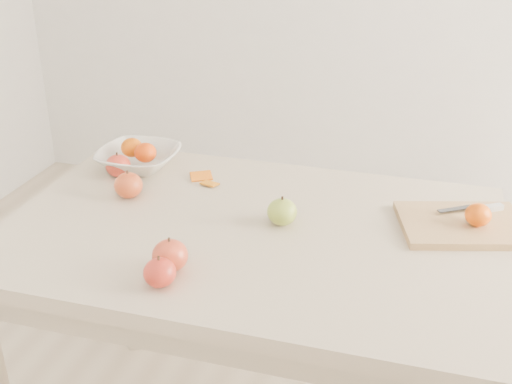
# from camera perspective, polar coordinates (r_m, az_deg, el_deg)

# --- Properties ---
(table) EXTENTS (1.20, 0.80, 0.75)m
(table) POSITION_cam_1_polar(r_m,az_deg,el_deg) (1.61, -0.50, -6.18)
(table) COLOR #C6B095
(table) RESTS_ON ground
(cutting_board) EXTENTS (0.34, 0.29, 0.02)m
(cutting_board) POSITION_cam_1_polar(r_m,az_deg,el_deg) (1.63, 17.90, -2.78)
(cutting_board) COLOR tan
(cutting_board) RESTS_ON table
(board_tangerine) EXTENTS (0.06, 0.06, 0.05)m
(board_tangerine) POSITION_cam_1_polar(r_m,az_deg,el_deg) (1.60, 19.14, -1.93)
(board_tangerine) COLOR #DF5C07
(board_tangerine) RESTS_ON cutting_board
(fruit_bowl) EXTENTS (0.23, 0.23, 0.06)m
(fruit_bowl) POSITION_cam_1_polar(r_m,az_deg,el_deg) (1.90, -10.37, 2.94)
(fruit_bowl) COLOR white
(fruit_bowl) RESTS_ON table
(bowl_tangerine_near) EXTENTS (0.06, 0.06, 0.06)m
(bowl_tangerine_near) POSITION_cam_1_polar(r_m,az_deg,el_deg) (1.91, -10.98, 3.91)
(bowl_tangerine_near) COLOR #E06007
(bowl_tangerine_near) RESTS_ON fruit_bowl
(bowl_tangerine_far) EXTENTS (0.06, 0.06, 0.06)m
(bowl_tangerine_far) POSITION_cam_1_polar(r_m,az_deg,el_deg) (1.87, -9.81, 3.48)
(bowl_tangerine_far) COLOR #CA4307
(bowl_tangerine_far) RESTS_ON fruit_bowl
(orange_peel_a) EXTENTS (0.07, 0.07, 0.01)m
(orange_peel_a) POSITION_cam_1_polar(r_m,az_deg,el_deg) (1.82, -4.89, 1.29)
(orange_peel_a) COLOR orange
(orange_peel_a) RESTS_ON table
(orange_peel_b) EXTENTS (0.05, 0.05, 0.01)m
(orange_peel_b) POSITION_cam_1_polar(r_m,az_deg,el_deg) (1.77, -4.13, 0.68)
(orange_peel_b) COLOR orange
(orange_peel_b) RESTS_ON table
(paring_knife) EXTENTS (0.16, 0.09, 0.01)m
(paring_knife) POSITION_cam_1_polar(r_m,az_deg,el_deg) (1.69, 19.55, -1.39)
(paring_knife) COLOR silver
(paring_knife) RESTS_ON cutting_board
(apple_green) EXTENTS (0.07, 0.07, 0.07)m
(apple_green) POSITION_cam_1_polar(r_m,az_deg,el_deg) (1.56, 2.33, -1.76)
(apple_green) COLOR olive
(apple_green) RESTS_ON table
(apple_red_a) EXTENTS (0.07, 0.07, 0.06)m
(apple_red_a) POSITION_cam_1_polar(r_m,az_deg,el_deg) (1.85, -12.16, 2.30)
(apple_red_a) COLOR maroon
(apple_red_a) RESTS_ON table
(apple_red_e) EXTENTS (0.08, 0.08, 0.07)m
(apple_red_e) POSITION_cam_1_polar(r_m,az_deg,el_deg) (1.39, -7.65, -5.61)
(apple_red_e) COLOR #A40F14
(apple_red_e) RESTS_ON table
(apple_red_c) EXTENTS (0.07, 0.07, 0.06)m
(apple_red_c) POSITION_cam_1_polar(r_m,az_deg,el_deg) (1.34, -8.55, -7.10)
(apple_red_c) COLOR #91020C
(apple_red_c) RESTS_ON table
(apple_red_b) EXTENTS (0.08, 0.08, 0.07)m
(apple_red_b) POSITION_cam_1_polar(r_m,az_deg,el_deg) (1.72, -11.27, 0.59)
(apple_red_b) COLOR #A11E14
(apple_red_b) RESTS_ON table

